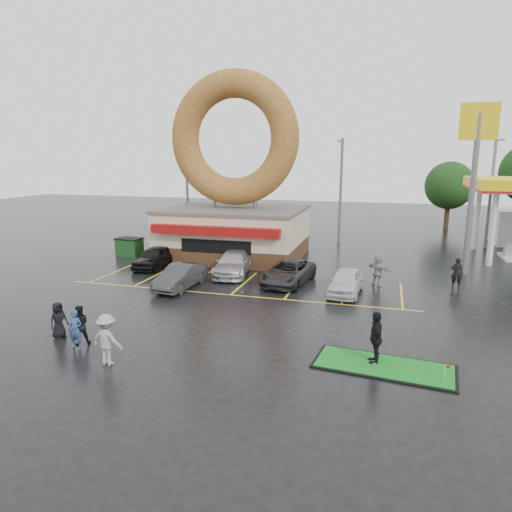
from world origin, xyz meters
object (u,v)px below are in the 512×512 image
(car_black, at_px, (155,257))
(car_grey, at_px, (288,272))
(streetlight_right, at_px, (491,190))
(person_cameraman, at_px, (376,338))
(dumpster, at_px, (130,247))
(streetlight_mid, at_px, (341,188))
(car_silver, at_px, (233,263))
(car_dgrey, at_px, (181,276))
(person_blue, at_px, (75,329))
(shell_sign, at_px, (476,157))
(car_white, at_px, (346,282))
(donut_shop, at_px, (234,197))
(streetlight_left, at_px, (187,186))
(putting_green, at_px, (384,366))

(car_black, height_order, car_grey, car_black)
(streetlight_right, distance_m, person_cameraman, 26.64)
(person_cameraman, bearing_deg, dumpster, -136.31)
(dumpster, bearing_deg, streetlight_mid, 39.75)
(streetlight_right, distance_m, car_silver, 22.76)
(car_black, height_order, person_cameraman, person_cameraman)
(car_silver, relative_size, dumpster, 2.75)
(car_dgrey, distance_m, person_blue, 8.93)
(shell_sign, bearing_deg, car_white, -136.54)
(donut_shop, distance_m, streetlight_mid, 10.59)
(streetlight_left, xyz_separation_m, car_grey, (12.52, -13.33, -4.10))
(putting_green, bearing_deg, streetlight_right, 72.85)
(donut_shop, bearing_deg, car_white, -40.06)
(car_white, distance_m, dumpster, 17.71)
(donut_shop, xyz_separation_m, putting_green, (11.18, -16.39, -4.43))
(streetlight_left, height_order, dumpster, streetlight_left)
(streetlight_right, bearing_deg, car_dgrey, -136.80)
(putting_green, bearing_deg, streetlight_left, 127.92)
(car_grey, bearing_deg, person_blue, -109.49)
(car_dgrey, distance_m, dumpster, 10.36)
(streetlight_left, relative_size, car_white, 2.22)
(car_dgrey, bearing_deg, putting_green, -28.66)
(streetlight_left, xyz_separation_m, person_cameraman, (17.84, -23.08, -3.79))
(streetlight_left, bearing_deg, car_white, -42.21)
(car_silver, height_order, car_white, car_silver)
(car_dgrey, bearing_deg, streetlight_right, 47.25)
(shell_sign, xyz_separation_m, car_white, (-6.98, -6.61, -6.69))
(car_white, bearing_deg, streetlight_right, 62.98)
(shell_sign, bearing_deg, car_dgrey, -153.39)
(person_cameraman, relative_size, dumpster, 1.10)
(car_black, bearing_deg, car_grey, -9.61)
(streetlight_right, xyz_separation_m, person_cameraman, (-8.16, -25.08, -3.79))
(car_white, bearing_deg, car_black, 172.80)
(streetlight_right, height_order, dumpster, streetlight_right)
(streetlight_left, relative_size, person_cameraman, 4.55)
(car_silver, xyz_separation_m, person_blue, (-2.15, -12.78, 0.06))
(shell_sign, relative_size, streetlight_left, 1.18)
(shell_sign, xyz_separation_m, car_grey, (-10.48, -5.41, -6.70))
(car_grey, height_order, person_cameraman, person_cameraman)
(car_grey, distance_m, putting_green, 11.52)
(car_black, height_order, car_silver, car_black)
(car_black, xyz_separation_m, car_white, (13.09, -2.61, -0.03))
(car_white, xyz_separation_m, putting_green, (2.16, -8.80, -0.65))
(shell_sign, relative_size, putting_green, 2.07)
(streetlight_right, height_order, person_blue, streetlight_right)
(streetlight_mid, xyz_separation_m, car_silver, (-5.33, -13.17, -4.06))
(streetlight_right, bearing_deg, shell_sign, -106.83)
(streetlight_left, bearing_deg, donut_shop, -44.78)
(streetlight_right, xyz_separation_m, person_blue, (-19.48, -26.95, -4.00))
(car_silver, bearing_deg, car_grey, -24.72)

